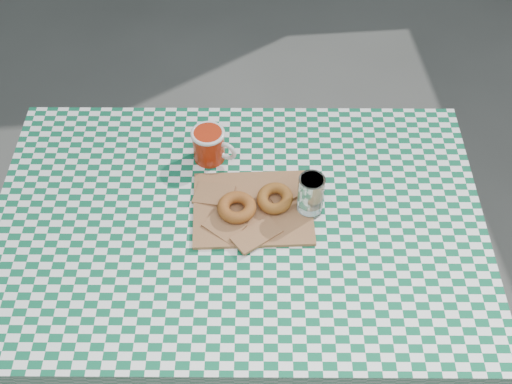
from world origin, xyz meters
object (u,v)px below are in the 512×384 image
table (241,296)px  drinking_glass (311,195)px  coffee_mug (209,145)px  paper_bag (253,208)px

table → drinking_glass: bearing=10.9°
coffee_mug → drinking_glass: size_ratio=1.42×
coffee_mug → drinking_glass: 0.34m
table → coffee_mug: bearing=110.7°
table → paper_bag: size_ratio=4.06×
coffee_mug → drinking_glass: drinking_glass is taller
drinking_glass → coffee_mug: bearing=139.5°
drinking_glass → table: bearing=-174.6°
table → paper_bag: paper_bag is taller
table → drinking_glass: (0.19, 0.02, 0.44)m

